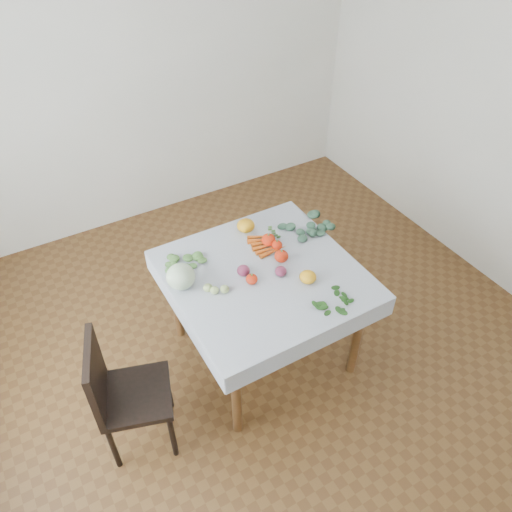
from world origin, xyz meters
The scene contains 19 objects.
ground centered at (0.00, 0.00, 0.00)m, with size 4.00×4.00×0.00m, color brown.
back_wall centered at (0.00, 2.00, 1.35)m, with size 4.00×0.04×2.70m, color white.
table centered at (0.00, 0.00, 0.65)m, with size 1.00×1.00×0.75m.
tablecloth centered at (0.00, 0.00, 0.75)m, with size 1.12×1.12×0.01m, color silver.
chair centered at (-1.02, -0.17, 0.49)m, with size 0.48×0.48×0.85m.
cabbage centered at (-0.48, 0.15, 0.83)m, with size 0.17×0.17×0.15m, color beige.
tomato_a centered at (-0.11, -0.04, 0.79)m, with size 0.07×0.07×0.06m, color red.
tomato_b centered at (0.16, 0.22, 0.80)m, with size 0.09×0.09×0.08m, color red.
tomato_c centered at (0.19, 0.16, 0.79)m, with size 0.07×0.07×0.06m, color red.
tomato_d centered at (0.15, 0.04, 0.79)m, with size 0.09×0.09×0.08m, color red.
heirloom_back centered at (0.11, 0.42, 0.80)m, with size 0.12×0.12×0.09m, color #F7AE1A.
heirloom_front centered at (0.19, -0.19, 0.79)m, with size 0.10×0.10×0.07m, color #F7AE1A.
onion_a centered at (0.08, -0.07, 0.79)m, with size 0.07×0.07×0.06m, color maroon.
onion_b centered at (-0.12, 0.05, 0.79)m, with size 0.08×0.08×0.07m, color maroon.
tomatillo_cluster centered at (-0.34, 0.00, 0.78)m, with size 0.07×0.11×0.04m.
carrot_bunch centered at (0.16, 0.21, 0.77)m, with size 0.21×0.24×0.03m.
kale_bunch centered at (0.47, 0.23, 0.78)m, with size 0.28×0.26×0.04m.
basil_bunch centered at (0.22, -0.41, 0.76)m, with size 0.22×0.19×0.01m.
dill_bunch centered at (-0.39, 0.32, 0.77)m, with size 0.24×0.24×0.03m.
Camera 1 is at (-1.16, -1.91, 2.84)m, focal length 35.00 mm.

